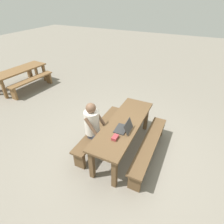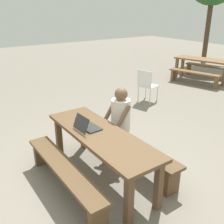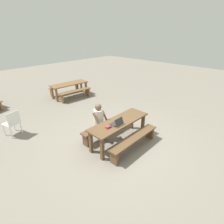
% 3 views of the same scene
% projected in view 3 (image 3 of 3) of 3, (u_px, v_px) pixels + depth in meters
% --- Properties ---
extents(ground_plane, '(30.00, 30.00, 0.00)m').
position_uv_depth(ground_plane, '(119.00, 141.00, 5.73)').
color(ground_plane, gray).
extents(picnic_table_front, '(2.15, 0.68, 0.76)m').
position_uv_depth(picnic_table_front, '(119.00, 124.00, 5.46)').
color(picnic_table_front, brown).
rests_on(picnic_table_front, ground).
extents(bench_near, '(1.96, 0.30, 0.44)m').
position_uv_depth(bench_near, '(134.00, 140.00, 5.21)').
color(bench_near, brown).
rests_on(bench_near, ground).
extents(bench_far, '(1.96, 0.30, 0.44)m').
position_uv_depth(bench_far, '(106.00, 126.00, 5.97)').
color(bench_far, brown).
rests_on(bench_far, ground).
extents(laptop, '(0.34, 0.33, 0.23)m').
position_uv_depth(laptop, '(117.00, 123.00, 5.18)').
color(laptop, '#2D2D2D').
rests_on(laptop, picnic_table_front).
extents(small_pouch, '(0.16, 0.09, 0.06)m').
position_uv_depth(small_pouch, '(108.00, 127.00, 5.02)').
color(small_pouch, '#993338').
rests_on(small_pouch, picnic_table_front).
extents(person_seated, '(0.43, 0.42, 1.26)m').
position_uv_depth(person_seated, '(99.00, 119.00, 5.56)').
color(person_seated, '#333847').
rests_on(person_seated, ground).
extents(plastic_chair, '(0.54, 0.54, 0.89)m').
position_uv_depth(plastic_chair, '(12.00, 123.00, 5.89)').
color(plastic_chair, white).
rests_on(plastic_chair, ground).
extents(picnic_table_mid, '(2.02, 0.86, 0.73)m').
position_uv_depth(picnic_table_mid, '(69.00, 85.00, 9.39)').
color(picnic_table_mid, brown).
rests_on(picnic_table_mid, ground).
extents(bench_mid_south, '(1.79, 0.44, 0.47)m').
position_uv_depth(bench_mid_south, '(75.00, 93.00, 9.11)').
color(bench_mid_south, brown).
rests_on(bench_mid_south, ground).
extents(bench_mid_north, '(1.79, 0.44, 0.47)m').
position_uv_depth(bench_mid_north, '(65.00, 88.00, 9.89)').
color(bench_mid_north, brown).
rests_on(bench_mid_north, ground).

